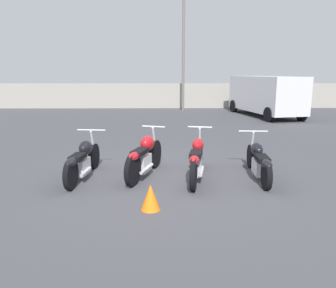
{
  "coord_description": "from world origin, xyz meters",
  "views": [
    {
      "loc": [
        -0.12,
        -6.9,
        2.26
      ],
      "look_at": [
        0.0,
        0.51,
        0.65
      ],
      "focal_mm": 35.0,
      "sensor_mm": 36.0,
      "label": 1
    }
  ],
  "objects_px": {
    "parked_van": "(265,94)",
    "motorcycle_slot_3": "(259,161)",
    "traffic_cone_near": "(151,197)",
    "motorcycle_slot_0": "(83,160)",
    "motorcycle_slot_1": "(144,157)",
    "motorcycle_slot_2": "(197,160)",
    "light_pole_left": "(184,34)"
  },
  "relations": [
    {
      "from": "motorcycle_slot_0",
      "to": "motorcycle_slot_1",
      "type": "bearing_deg",
      "value": 11.55
    },
    {
      "from": "motorcycle_slot_0",
      "to": "motorcycle_slot_2",
      "type": "height_order",
      "value": "motorcycle_slot_2"
    },
    {
      "from": "motorcycle_slot_1",
      "to": "parked_van",
      "type": "distance_m",
      "value": 11.99
    },
    {
      "from": "parked_van",
      "to": "traffic_cone_near",
      "type": "bearing_deg",
      "value": -125.85
    },
    {
      "from": "motorcycle_slot_1",
      "to": "traffic_cone_near",
      "type": "relative_size",
      "value": 4.51
    },
    {
      "from": "motorcycle_slot_2",
      "to": "motorcycle_slot_3",
      "type": "bearing_deg",
      "value": 11.74
    },
    {
      "from": "light_pole_left",
      "to": "motorcycle_slot_1",
      "type": "bearing_deg",
      "value": -97.21
    },
    {
      "from": "motorcycle_slot_2",
      "to": "traffic_cone_near",
      "type": "xyz_separation_m",
      "value": [
        -0.94,
        -1.63,
        -0.21
      ]
    },
    {
      "from": "motorcycle_slot_1",
      "to": "motorcycle_slot_2",
      "type": "distance_m",
      "value": 1.16
    },
    {
      "from": "light_pole_left",
      "to": "parked_van",
      "type": "relative_size",
      "value": 1.37
    },
    {
      "from": "traffic_cone_near",
      "to": "parked_van",
      "type": "bearing_deg",
      "value": 65.22
    },
    {
      "from": "light_pole_left",
      "to": "parked_van",
      "type": "height_order",
      "value": "light_pole_left"
    },
    {
      "from": "motorcycle_slot_1",
      "to": "light_pole_left",
      "type": "bearing_deg",
      "value": 100.4
    },
    {
      "from": "motorcycle_slot_0",
      "to": "parked_van",
      "type": "height_order",
      "value": "parked_van"
    },
    {
      "from": "motorcycle_slot_1",
      "to": "parked_van",
      "type": "bearing_deg",
      "value": 78.28
    },
    {
      "from": "parked_van",
      "to": "motorcycle_slot_3",
      "type": "bearing_deg",
      "value": -118.66
    },
    {
      "from": "motorcycle_slot_2",
      "to": "parked_van",
      "type": "height_order",
      "value": "parked_van"
    },
    {
      "from": "motorcycle_slot_0",
      "to": "traffic_cone_near",
      "type": "height_order",
      "value": "motorcycle_slot_0"
    },
    {
      "from": "motorcycle_slot_0",
      "to": "motorcycle_slot_2",
      "type": "xyz_separation_m",
      "value": [
        2.47,
        -0.07,
        0.02
      ]
    },
    {
      "from": "motorcycle_slot_1",
      "to": "motorcycle_slot_3",
      "type": "height_order",
      "value": "motorcycle_slot_1"
    },
    {
      "from": "light_pole_left",
      "to": "motorcycle_slot_0",
      "type": "bearing_deg",
      "value": -102.73
    },
    {
      "from": "motorcycle_slot_3",
      "to": "parked_van",
      "type": "bearing_deg",
      "value": 76.17
    },
    {
      "from": "parked_van",
      "to": "motorcycle_slot_2",
      "type": "bearing_deg",
      "value": -124.99
    },
    {
      "from": "motorcycle_slot_3",
      "to": "motorcycle_slot_2",
      "type": "bearing_deg",
      "value": -175.13
    },
    {
      "from": "motorcycle_slot_3",
      "to": "traffic_cone_near",
      "type": "relative_size",
      "value": 4.74
    },
    {
      "from": "motorcycle_slot_2",
      "to": "light_pole_left",
      "type": "bearing_deg",
      "value": 98.43
    },
    {
      "from": "motorcycle_slot_1",
      "to": "traffic_cone_near",
      "type": "distance_m",
      "value": 1.86
    },
    {
      "from": "motorcycle_slot_2",
      "to": "traffic_cone_near",
      "type": "distance_m",
      "value": 1.89
    },
    {
      "from": "motorcycle_slot_0",
      "to": "parked_van",
      "type": "distance_m",
      "value": 12.81
    },
    {
      "from": "motorcycle_slot_0",
      "to": "parked_van",
      "type": "relative_size",
      "value": 0.38
    },
    {
      "from": "parked_van",
      "to": "traffic_cone_near",
      "type": "distance_m",
      "value": 13.55
    },
    {
      "from": "motorcycle_slot_2",
      "to": "parked_van",
      "type": "distance_m",
      "value": 11.67
    }
  ]
}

